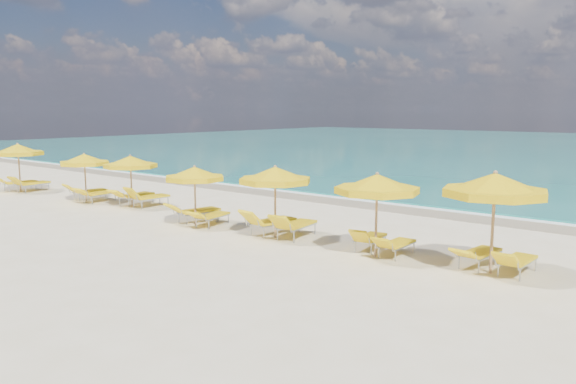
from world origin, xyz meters
The scene contains 25 objects.
ground_plane centered at (0.00, 0.00, 0.00)m, with size 120.00×120.00×0.00m, color beige.
wet_sand_band centered at (0.00, 7.40, 0.00)m, with size 120.00×2.60×0.01m, color tan.
foam_line centered at (0.00, 8.20, 0.00)m, with size 120.00×1.20×0.03m, color white.
whitecap_near centered at (-6.00, 17.00, 0.00)m, with size 14.00×0.36×0.05m, color white.
umbrella_0 centered at (-15.26, -0.32, 2.02)m, with size 2.57×2.57×2.37m.
umbrella_1 centered at (-10.13, 0.08, 1.81)m, with size 2.26×2.26×2.12m.
umbrella_2 centered at (-7.41, 0.49, 1.84)m, with size 2.43×2.43×2.16m.
umbrella_3 centered at (-2.62, -0.33, 1.78)m, with size 2.59×2.59×2.08m.
umbrella_4 centered at (0.72, -0.01, 1.94)m, with size 2.62×2.62×2.28m.
umbrella_5 centered at (4.31, -0.04, 1.98)m, with size 2.56×2.56×2.32m.
umbrella_6 centered at (7.29, 0.38, 2.16)m, with size 2.78×2.78×2.53m.
lounger_0_left centered at (-15.80, -0.13, 0.24)m, with size 0.77×1.98×0.83m.
lounger_0_right centered at (-14.89, 0.10, 0.24)m, with size 0.88×1.98×0.86m.
lounger_1_left centered at (-10.57, 0.48, 0.22)m, with size 0.84×1.90×0.80m.
lounger_1_right centered at (-9.61, 0.36, 0.22)m, with size 0.78×1.92×0.75m.
lounger_2_left centered at (-7.82, 0.95, 0.24)m, with size 0.82×2.05×0.79m.
lounger_2_right centered at (-6.91, 1.01, 0.24)m, with size 0.72×1.90×0.93m.
lounger_3_left centered at (-3.03, 0.13, 0.24)m, with size 0.99×2.06×0.79m.
lounger_3_right centered at (-2.14, -0.01, 0.21)m, with size 0.87×1.85×0.67m.
lounger_4_left centered at (0.31, 0.30, 0.25)m, with size 0.88×2.04×0.93m.
lounger_4_right centered at (1.21, 0.40, 0.24)m, with size 0.90×2.01×0.91m.
lounger_5_left centered at (3.78, 0.56, 0.20)m, with size 0.78×1.69×0.76m.
lounger_5_right centered at (4.71, 0.39, 0.20)m, with size 0.57×1.67×0.70m.
lounger_6_left centered at (6.85, 0.78, 0.21)m, with size 0.76×1.86×0.66m.
lounger_6_right centered at (7.82, 0.67, 0.21)m, with size 0.63×1.72×0.75m.
Camera 1 is at (11.82, -13.04, 3.97)m, focal length 35.00 mm.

